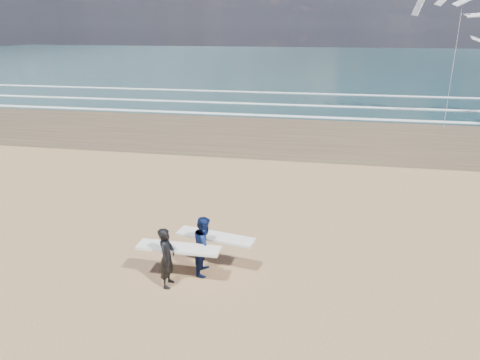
# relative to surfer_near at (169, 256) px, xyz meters

# --- Properties ---
(ocean) EXTENTS (220.00, 100.00, 0.02)m
(ocean) POSITION_rel_surfer_near_xyz_m (19.21, 71.22, -0.83)
(ocean) COLOR #1A3739
(ocean) RESTS_ON ground
(surfer_near) EXTENTS (2.21, 0.93, 1.64)m
(surfer_near) POSITION_rel_surfer_near_xyz_m (0.00, 0.00, 0.00)
(surfer_near) COLOR black
(surfer_near) RESTS_ON ground
(surfer_far) EXTENTS (2.26, 1.22, 1.64)m
(surfer_far) POSITION_rel_surfer_near_xyz_m (0.77, 0.78, -0.01)
(surfer_far) COLOR #0D1A49
(surfer_far) RESTS_ON ground
(kite_1) EXTENTS (5.68, 4.72, 8.97)m
(kite_1) POSITION_rel_surfer_near_xyz_m (12.31, 22.96, 4.12)
(kite_1) COLOR slate
(kite_1) RESTS_ON ground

